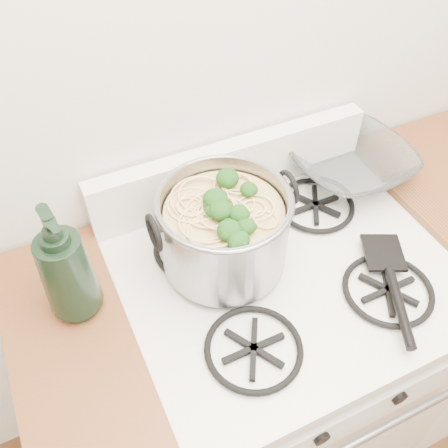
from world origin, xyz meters
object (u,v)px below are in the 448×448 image
(glass_bowl, at_px, (348,168))
(stock_pot, at_px, (224,230))
(bottle, at_px, (64,264))
(spatula, at_px, (384,251))
(gas_range, at_px, (274,366))

(glass_bowl, bearing_deg, stock_pot, -163.88)
(bottle, bearing_deg, stock_pot, -11.32)
(stock_pot, bearing_deg, glass_bowl, 16.12)
(stock_pot, distance_m, spatula, 0.38)
(stock_pot, xyz_separation_m, spatula, (0.34, -0.15, -0.08))
(bottle, bearing_deg, gas_range, -21.37)
(gas_range, xyz_separation_m, spatula, (0.22, -0.06, 0.50))
(gas_range, xyz_separation_m, stock_pot, (-0.13, 0.09, 0.58))
(spatula, bearing_deg, bottle, -167.97)
(bottle, bearing_deg, spatula, -22.62)
(gas_range, distance_m, stock_pot, 0.60)
(gas_range, height_order, spatula, spatula)
(stock_pot, bearing_deg, gas_range, -35.02)
(stock_pot, bearing_deg, spatula, -23.82)
(glass_bowl, bearing_deg, spatula, -108.55)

